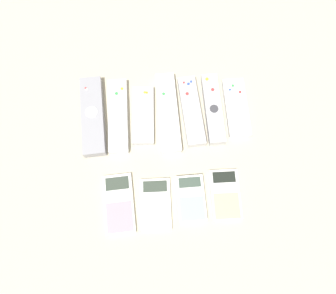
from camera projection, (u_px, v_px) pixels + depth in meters
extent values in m
plane|color=#B2A88E|center=(169.00, 163.00, 0.83)|extent=(3.00, 3.00, 0.00)
cube|color=gray|center=(93.00, 116.00, 0.85)|extent=(0.06, 0.22, 0.03)
cylinder|color=silver|center=(91.00, 112.00, 0.84)|extent=(0.03, 0.03, 0.00)
cylinder|color=red|center=(86.00, 88.00, 0.86)|extent=(0.01, 0.01, 0.00)
cylinder|color=silver|center=(87.00, 89.00, 0.86)|extent=(0.01, 0.01, 0.00)
cube|color=white|center=(118.00, 116.00, 0.85)|extent=(0.05, 0.20, 0.02)
cylinder|color=#99999E|center=(117.00, 116.00, 0.84)|extent=(0.03, 0.03, 0.00)
cylinder|color=silver|center=(118.00, 86.00, 0.87)|extent=(0.01, 0.01, 0.00)
cylinder|color=green|center=(116.00, 93.00, 0.86)|extent=(0.01, 0.01, 0.00)
cylinder|color=yellow|center=(122.00, 89.00, 0.86)|extent=(0.01, 0.01, 0.00)
cube|color=#B7B7BC|center=(143.00, 115.00, 0.86)|extent=(0.07, 0.16, 0.02)
cylinder|color=silver|center=(143.00, 117.00, 0.85)|extent=(0.02, 0.02, 0.00)
cylinder|color=silver|center=(148.00, 96.00, 0.86)|extent=(0.01, 0.01, 0.00)
cylinder|color=silver|center=(146.00, 101.00, 0.86)|extent=(0.01, 0.01, 0.00)
cylinder|color=yellow|center=(145.00, 92.00, 0.87)|extent=(0.01, 0.01, 0.00)
cylinder|color=orange|center=(147.00, 93.00, 0.87)|extent=(0.01, 0.01, 0.00)
cube|color=white|center=(168.00, 113.00, 0.86)|extent=(0.05, 0.22, 0.02)
cylinder|color=silver|center=(169.00, 89.00, 0.86)|extent=(0.01, 0.01, 0.00)
cylinder|color=silver|center=(168.00, 86.00, 0.87)|extent=(0.01, 0.01, 0.00)
cylinder|color=green|center=(165.00, 94.00, 0.86)|extent=(0.01, 0.01, 0.00)
cube|color=#B7B7BC|center=(191.00, 111.00, 0.86)|extent=(0.06, 0.19, 0.02)
cylinder|color=silver|center=(193.00, 115.00, 0.84)|extent=(0.02, 0.02, 0.00)
cylinder|color=blue|center=(188.00, 84.00, 0.87)|extent=(0.01, 0.01, 0.00)
cylinder|color=red|center=(187.00, 94.00, 0.86)|extent=(0.01, 0.01, 0.00)
cylinder|color=red|center=(184.00, 83.00, 0.87)|extent=(0.01, 0.01, 0.00)
cylinder|color=blue|center=(191.00, 82.00, 0.87)|extent=(0.01, 0.01, 0.00)
cube|color=#B7B7BC|center=(213.00, 109.00, 0.86)|extent=(0.04, 0.19, 0.03)
cylinder|color=#38383D|center=(214.00, 109.00, 0.84)|extent=(0.02, 0.02, 0.00)
cylinder|color=red|center=(213.00, 90.00, 0.86)|extent=(0.01, 0.01, 0.00)
cylinder|color=yellow|center=(207.00, 79.00, 0.87)|extent=(0.01, 0.01, 0.00)
cube|color=white|center=(236.00, 108.00, 0.86)|extent=(0.06, 0.16, 0.02)
cylinder|color=#99999E|center=(237.00, 108.00, 0.85)|extent=(0.03, 0.03, 0.00)
cylinder|color=green|center=(233.00, 86.00, 0.87)|extent=(0.01, 0.01, 0.00)
cylinder|color=red|center=(240.00, 92.00, 0.87)|extent=(0.01, 0.01, 0.00)
cylinder|color=blue|center=(230.00, 90.00, 0.87)|extent=(0.01, 0.01, 0.00)
cube|color=silver|center=(119.00, 204.00, 0.79)|extent=(0.08, 0.15, 0.01)
cube|color=#333D33|center=(117.00, 183.00, 0.80)|extent=(0.06, 0.03, 0.00)
cube|color=#A38492|center=(120.00, 217.00, 0.78)|extent=(0.06, 0.07, 0.00)
cube|color=silver|center=(156.00, 204.00, 0.79)|extent=(0.08, 0.13, 0.01)
cube|color=#333D33|center=(155.00, 186.00, 0.80)|extent=(0.06, 0.03, 0.00)
cube|color=#A0A9A9|center=(156.00, 216.00, 0.78)|extent=(0.07, 0.06, 0.00)
cube|color=silver|center=(191.00, 198.00, 0.79)|extent=(0.07, 0.11, 0.02)
cube|color=#38473D|center=(190.00, 182.00, 0.79)|extent=(0.05, 0.02, 0.00)
cube|color=#89AEAE|center=(192.00, 209.00, 0.78)|extent=(0.06, 0.06, 0.00)
cube|color=silver|center=(225.00, 194.00, 0.80)|extent=(0.07, 0.13, 0.01)
cube|color=black|center=(224.00, 177.00, 0.81)|extent=(0.06, 0.03, 0.00)
cube|color=tan|center=(227.00, 206.00, 0.78)|extent=(0.06, 0.06, 0.00)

